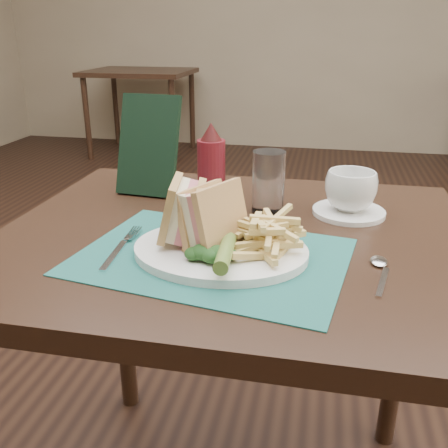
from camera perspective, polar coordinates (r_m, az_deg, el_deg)
name	(u,v)px	position (r m, az deg, el deg)	size (l,w,h in m)	color
floor	(260,380)	(1.78, 4.08, -17.33)	(7.00, 7.00, 0.00)	black
wall_back	(308,148)	(5.00, 9.61, 8.55)	(6.00, 6.00, 0.00)	gray
table_main	(233,388)	(1.16, 1.05, -18.28)	(0.90, 0.75, 0.75)	black
table_bg_left	(142,113)	(4.73, -9.37, 12.45)	(0.90, 0.75, 0.75)	black
placemat	(212,256)	(0.85, -1.37, -3.71)	(0.45, 0.32, 0.00)	#1C5952
plate	(220,251)	(0.86, -0.41, -3.06)	(0.30, 0.24, 0.01)	white
sandwich_half_a	(170,210)	(0.86, -6.14, 1.56)	(0.06, 0.11, 0.10)	tan
sandwich_half_b	(203,212)	(0.85, -2.39, 1.36)	(0.06, 0.11, 0.10)	tan
kale_garnish	(214,254)	(0.80, -1.19, -3.41)	(0.11, 0.08, 0.03)	#153814
pickle_spear	(225,253)	(0.78, 0.14, -3.28)	(0.02, 0.02, 0.12)	#55752C
fries_pile	(266,231)	(0.84, 4.81, -0.76)	(0.18, 0.20, 0.06)	#E0C270
fork	(121,246)	(0.90, -11.71, -2.44)	(0.03, 0.17, 0.01)	silver
spoon	(381,273)	(0.83, 17.55, -5.35)	(0.03, 0.15, 0.01)	silver
saucer	(349,212)	(1.08, 14.05, 1.35)	(0.15, 0.15, 0.01)	white
coffee_cup	(351,191)	(1.06, 14.28, 3.71)	(0.11, 0.11, 0.08)	white
drinking_glass	(268,182)	(1.05, 5.11, 4.80)	(0.07, 0.07, 0.13)	white
ketchup_bottle	(211,167)	(1.05, -1.46, 6.50)	(0.06, 0.06, 0.19)	#550E15
check_presenter	(148,145)	(1.17, -8.64, 8.87)	(0.14, 0.02, 0.23)	black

